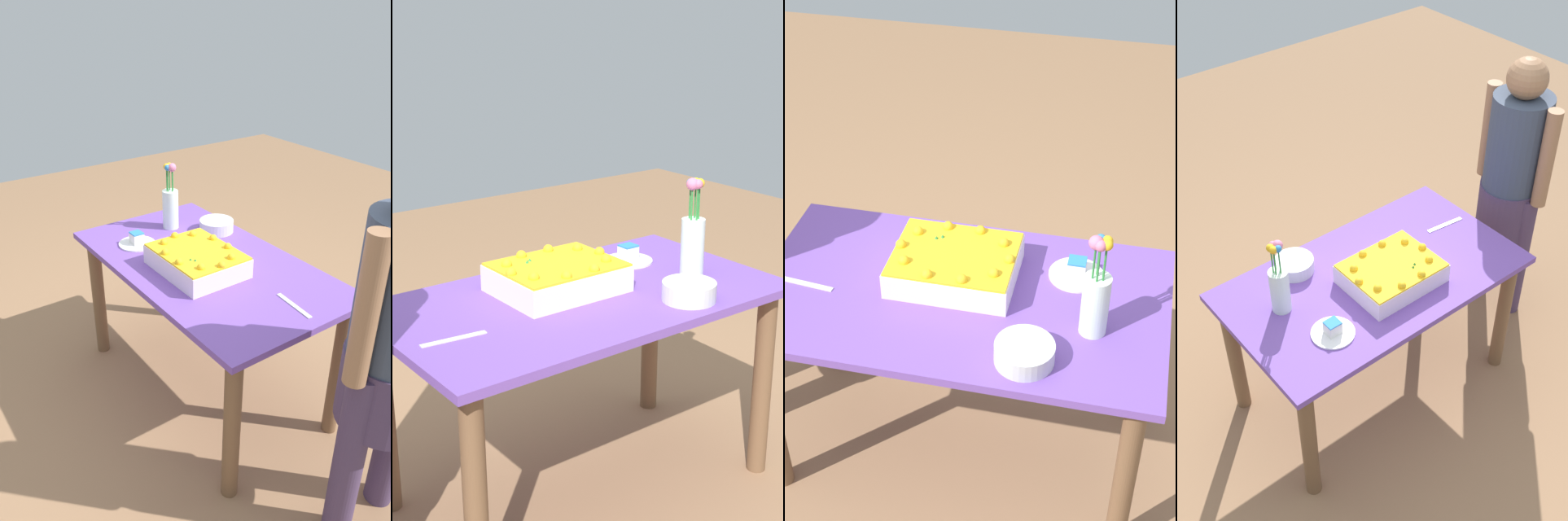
% 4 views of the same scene
% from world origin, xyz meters
% --- Properties ---
extents(ground_plane, '(8.00, 8.00, 0.00)m').
position_xyz_m(ground_plane, '(0.00, 0.00, 0.00)').
color(ground_plane, '#986F4D').
extents(dining_table, '(1.34, 0.76, 0.75)m').
position_xyz_m(dining_table, '(0.00, 0.00, 0.62)').
color(dining_table, '#7149A9').
rests_on(dining_table, ground_plane).
extents(sheet_cake, '(0.41, 0.32, 0.12)m').
position_xyz_m(sheet_cake, '(0.04, -0.08, 0.80)').
color(sheet_cake, white).
rests_on(sheet_cake, dining_table).
extents(serving_plate_with_slice, '(0.18, 0.18, 0.07)m').
position_xyz_m(serving_plate_with_slice, '(-0.35, -0.17, 0.77)').
color(serving_plate_with_slice, white).
rests_on(serving_plate_with_slice, dining_table).
extents(cake_knife, '(0.20, 0.04, 0.00)m').
position_xyz_m(cake_knife, '(0.51, 0.07, 0.75)').
color(cake_knife, silver).
rests_on(cake_knife, dining_table).
extents(flower_vase, '(0.08, 0.08, 0.36)m').
position_xyz_m(flower_vase, '(-0.44, 0.08, 0.88)').
color(flower_vase, white).
rests_on(flower_vase, dining_table).
extents(fruit_bowl, '(0.18, 0.18, 0.06)m').
position_xyz_m(fruit_bowl, '(-0.26, 0.25, 0.78)').
color(fruit_bowl, silver).
rests_on(fruit_bowl, dining_table).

